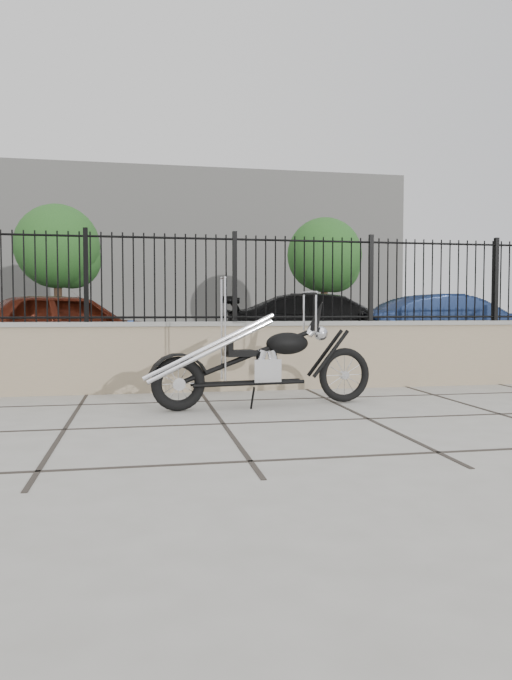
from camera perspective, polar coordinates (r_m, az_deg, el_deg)
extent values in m
plane|color=#99968E|center=(6.38, 10.49, -7.32)|extent=(90.00, 90.00, 0.00)
plane|color=black|center=(18.53, -3.65, -0.62)|extent=(30.00, 30.00, 0.00)
cube|color=gray|center=(8.68, 4.53, -1.39)|extent=(14.00, 0.36, 0.96)
cube|color=black|center=(8.67, 4.56, 5.74)|extent=(14.00, 0.08, 1.20)
cube|color=beige|center=(32.56, -6.76, 7.91)|extent=(22.00, 6.00, 8.00)
imported|color=#3F1209|center=(12.54, -17.22, 1.03)|extent=(4.74, 3.17, 1.50)
imported|color=black|center=(14.48, 7.14, 1.37)|extent=(5.51, 3.16, 1.50)
imported|color=#101C3A|center=(15.14, 18.01, 1.28)|extent=(4.55, 1.72, 1.48)
cylinder|color=#0D3EC4|center=(10.49, -11.67, -0.77)|extent=(0.14, 0.14, 0.94)
cylinder|color=#0B25A7|center=(11.19, 12.78, -0.57)|extent=(0.12, 0.12, 0.93)
cylinder|color=#382619|center=(22.49, -18.12, 3.37)|extent=(0.28, 0.28, 2.76)
sphere|color=#246024|center=(22.62, -18.21, 8.74)|extent=(2.94, 2.94, 2.94)
cylinder|color=#382619|center=(22.93, 6.44, 3.30)|extent=(0.26, 0.26, 2.61)
sphere|color=#305821|center=(23.04, 6.47, 8.29)|extent=(2.79, 2.79, 2.79)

